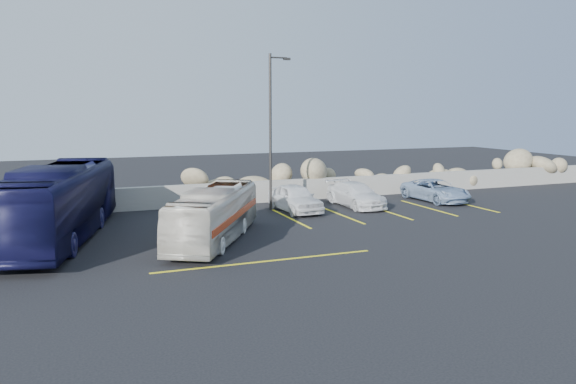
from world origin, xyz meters
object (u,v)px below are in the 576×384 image
object	(u,v)px
vintage_bus	(215,215)
car_a	(295,198)
lamppost	(271,127)
tour_coach	(58,203)
car_c	(356,195)
car_d	(436,190)

from	to	relation	value
vintage_bus	car_a	distance (m)	7.29
lamppost	tour_coach	bearing A→B (deg)	-162.43
tour_coach	car_c	size ratio (longest dim) A/B	2.47
vintage_bus	car_d	size ratio (longest dim) A/B	1.74
car_a	car_c	xyz separation A→B (m)	(3.62, 0.18, -0.07)
lamppost	tour_coach	world-z (taller)	lamppost
lamppost	car_d	distance (m)	10.38
vintage_bus	tour_coach	xyz separation A→B (m)	(-5.78, 2.44, 0.44)
vintage_bus	car_d	bearing A→B (deg)	49.10
tour_coach	car_d	world-z (taller)	tour_coach
lamppost	car_a	size ratio (longest dim) A/B	1.93
lamppost	vintage_bus	size ratio (longest dim) A/B	1.04
car_a	car_d	world-z (taller)	car_a
tour_coach	car_a	xyz separation A→B (m)	(11.22, 2.40, -0.81)
tour_coach	car_d	size ratio (longest dim) A/B	2.45
car_a	car_d	size ratio (longest dim) A/B	0.93
tour_coach	car_a	distance (m)	11.50
tour_coach	car_a	world-z (taller)	tour_coach
car_a	car_c	size ratio (longest dim) A/B	0.94
lamppost	car_c	size ratio (longest dim) A/B	1.82
car_c	car_a	bearing A→B (deg)	-178.91
car_d	tour_coach	bearing A→B (deg)	-176.38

